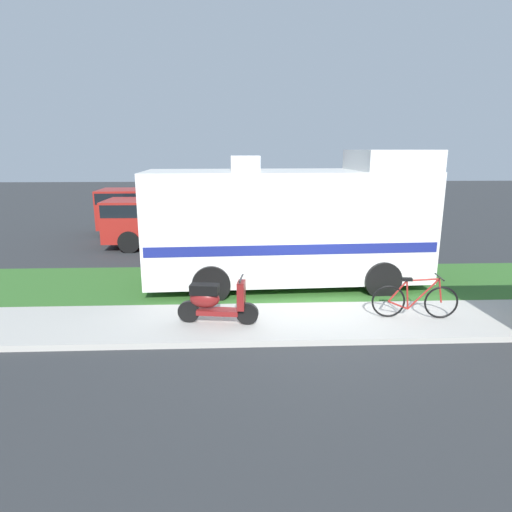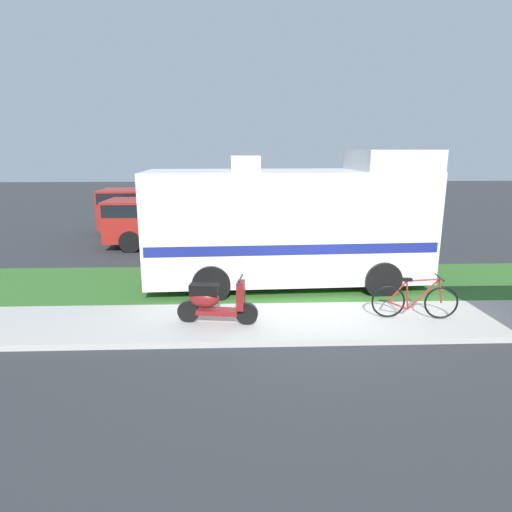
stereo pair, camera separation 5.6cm
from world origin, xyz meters
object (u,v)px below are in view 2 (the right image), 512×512
scooter (214,301)px  bicycle (415,300)px  motorhome_rv (291,224)px  pickup_truck_near (165,222)px  pickup_truck_far (153,210)px

scooter → bicycle: bearing=1.4°
motorhome_rv → pickup_truck_near: 6.43m
scooter → motorhome_rv: bearing=56.3°
bicycle → pickup_truck_near: bearing=129.7°
motorhome_rv → bicycle: bearing=-49.6°
pickup_truck_near → pickup_truck_far: bearing=109.1°
pickup_truck_far → motorhome_rv: bearing=-57.0°
bicycle → pickup_truck_far: bearing=125.0°
pickup_truck_near → bicycle: bearing=-50.3°
motorhome_rv → scooter: bearing=-123.7°
motorhome_rv → scooter: size_ratio=4.39×
pickup_truck_near → pickup_truck_far: 2.93m
scooter → bicycle: (4.09, 0.10, -0.08)m
scooter → pickup_truck_near: bearing=106.1°
bicycle → motorhome_rv: bearing=130.4°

